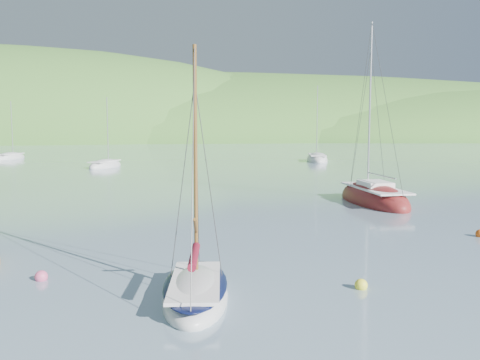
{
  "coord_description": "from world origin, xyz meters",
  "views": [
    {
      "loc": [
        -2.47,
        -15.67,
        5.29
      ],
      "look_at": [
        0.41,
        8.0,
        2.71
      ],
      "focal_mm": 40.0,
      "sensor_mm": 36.0,
      "label": 1
    }
  ],
  "objects": [
    {
      "name": "ground",
      "position": [
        0.0,
        0.0,
        0.0
      ],
      "size": [
        700.0,
        700.0,
        0.0
      ],
      "primitive_type": "plane",
      "color": "gray",
      "rests_on": "ground"
    },
    {
      "name": "shoreline_hills",
      "position": [
        -9.66,
        172.42,
        0.0
      ],
      "size": [
        690.0,
        135.0,
        56.0
      ],
      "color": "#326426",
      "rests_on": "ground"
    },
    {
      "name": "daysailer_white",
      "position": [
        -1.91,
        -0.01,
        0.2
      ],
      "size": [
        2.4,
        5.46,
        8.16
      ],
      "rotation": [
        0.0,
        0.0,
        -0.09
      ],
      "color": "silver",
      "rests_on": "ground"
    },
    {
      "name": "sloop_red",
      "position": [
        10.48,
        17.8,
        0.23
      ],
      "size": [
        3.35,
        8.81,
        12.86
      ],
      "rotation": [
        0.0,
        0.0,
        0.04
      ],
      "color": "maroon",
      "rests_on": "ground"
    },
    {
      "name": "distant_sloop_a",
      "position": [
        -10.67,
        48.63,
        0.16
      ],
      "size": [
        4.45,
        6.65,
        8.96
      ],
      "rotation": [
        0.0,
        0.0,
        -0.39
      ],
      "color": "silver",
      "rests_on": "ground"
    },
    {
      "name": "distant_sloop_b",
      "position": [
        16.7,
        54.99,
        0.19
      ],
      "size": [
        4.14,
        8.2,
        11.16
      ],
      "rotation": [
        0.0,
        0.0,
        -0.18
      ],
      "color": "silver",
      "rests_on": "ground"
    },
    {
      "name": "distant_sloop_c",
      "position": [
        -26.16,
        64.81,
        0.16
      ],
      "size": [
        4.04,
        6.72,
        9.06
      ],
      "rotation": [
        0.0,
        0.0,
        -0.31
      ],
      "color": "silver",
      "rests_on": "ground"
    },
    {
      "name": "mooring_buoys",
      "position": [
        0.36,
        4.43,
        0.12
      ],
      "size": [
        23.74,
        7.69,
        0.46
      ],
      "color": "yellow",
      "rests_on": "ground"
    }
  ]
}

